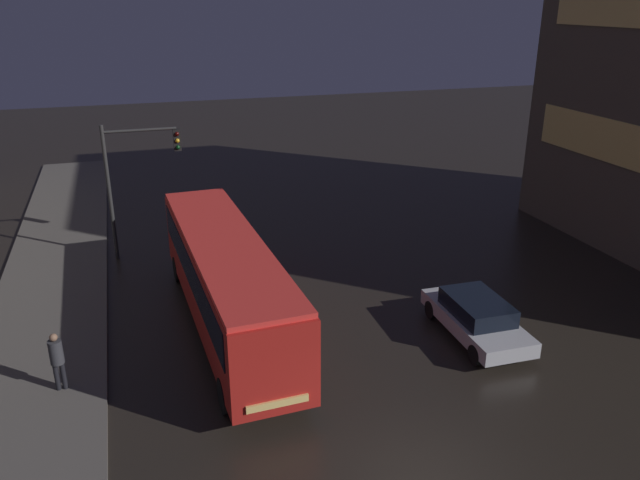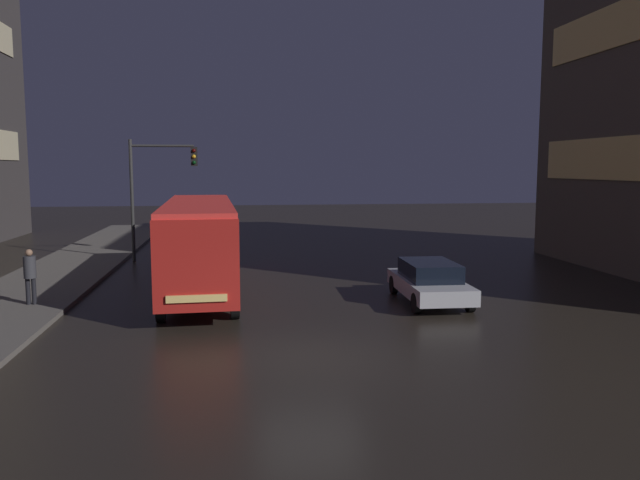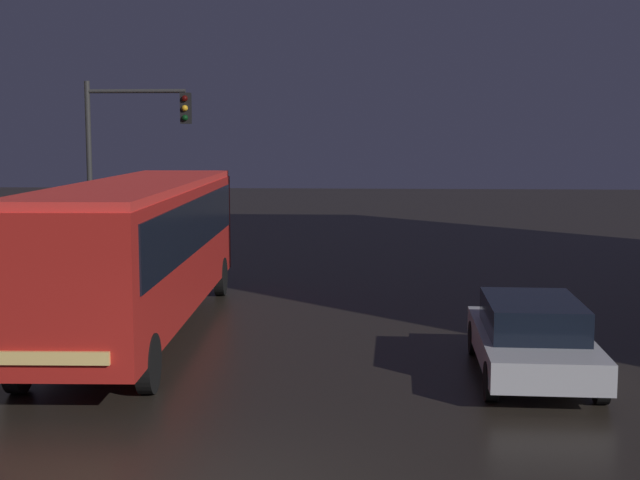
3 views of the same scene
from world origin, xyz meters
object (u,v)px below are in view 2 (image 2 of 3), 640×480
Objects in this scene: traffic_light_main at (156,179)px; car_taxi at (429,281)px; bus_near at (199,236)px; pedestrian_near at (30,272)px.

car_taxi is at bearing -46.16° from traffic_light_main.
traffic_light_main is (-2.42, 7.53, 1.93)m from bus_near.
car_taxi is at bearing -69.37° from pedestrian_near.
bus_near is 2.63× the size of car_taxi.
bus_near is 8.14m from traffic_light_main.
bus_near is 5.72m from pedestrian_near.
bus_near is 2.06× the size of traffic_light_main.
traffic_light_main reaches higher than car_taxi.
pedestrian_near is (-12.89, 0.72, 0.49)m from car_taxi.
pedestrian_near is (-5.18, -2.29, -0.80)m from bus_near.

